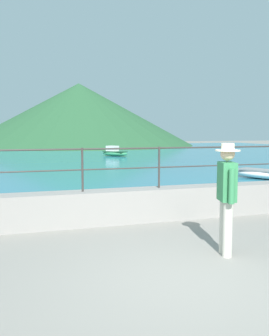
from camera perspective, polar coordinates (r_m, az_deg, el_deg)
The scene contains 8 objects.
ground_plane at distance 5.10m, azimuth 8.23°, elevation -16.63°, with size 120.00×120.00×0.00m, color gray.
promenade_wall at distance 7.88m, azimuth -1.93°, elevation -5.87°, with size 20.00×0.56×0.70m, color gray.
railing at distance 7.75m, azimuth -1.95°, elevation 1.16°, with size 18.44×0.04×0.90m.
lake_water at distance 30.21m, azimuth -13.56°, elevation 1.95°, with size 64.00×44.32×0.06m, color teal.
hill_main at distance 49.99m, azimuth -8.54°, elevation 8.14°, with size 30.17×30.17×8.19m, color #285633.
person_walking at distance 5.89m, azimuth 14.04°, elevation -3.80°, with size 0.38×0.55×1.75m.
boat_2 at distance 15.47m, azimuth 19.09°, elevation -0.82°, with size 1.83×2.46×0.36m.
boat_3 at distance 27.97m, azimuth -3.11°, elevation 2.42°, with size 2.07×2.39×0.76m.
Camera 1 is at (-2.07, -4.24, 1.94)m, focal length 39.49 mm.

